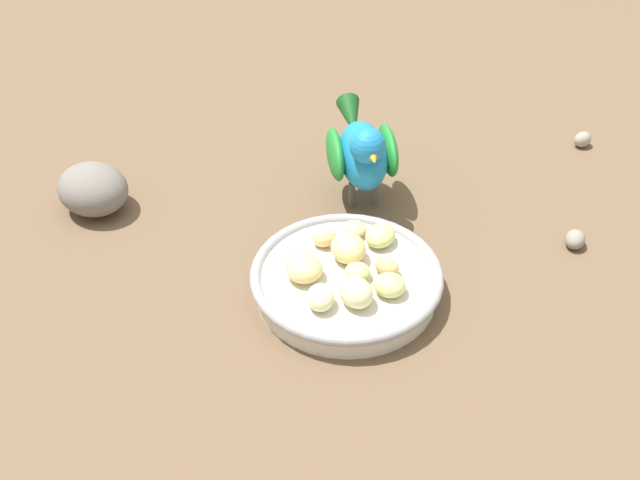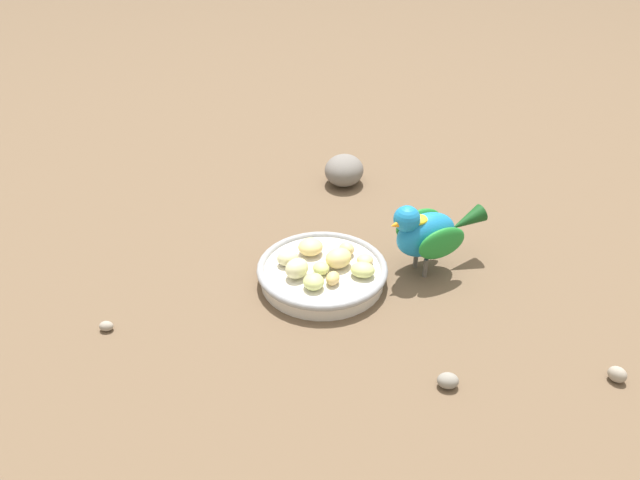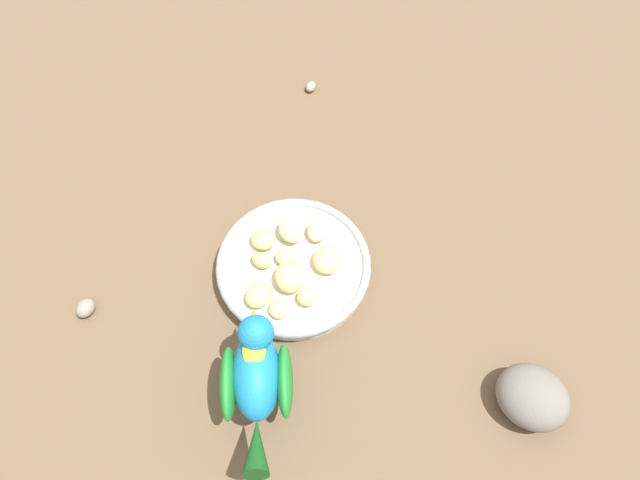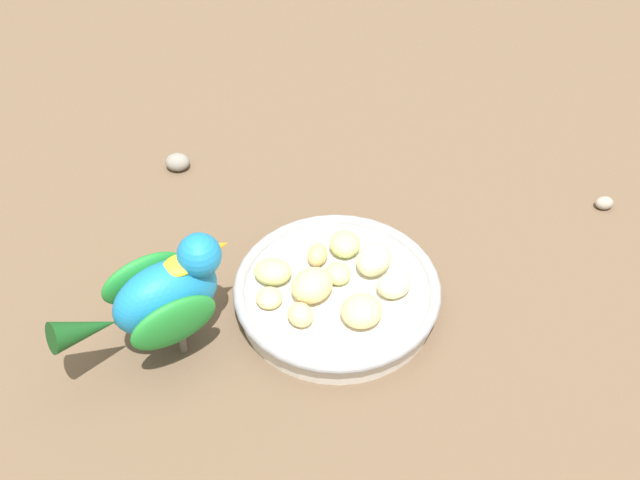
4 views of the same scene
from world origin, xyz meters
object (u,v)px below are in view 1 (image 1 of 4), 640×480
feeding_bowl (346,281)px  apple_piece_6 (387,266)px  apple_piece_4 (354,229)px  parrot (362,151)px  apple_piece_1 (357,272)px  apple_piece_7 (324,237)px  apple_piece_2 (321,297)px  apple_piece_5 (347,250)px  apple_piece_8 (356,292)px  apple_piece_0 (304,268)px  apple_piece_3 (390,285)px  pebble_1 (583,139)px  rock_large (93,189)px  pebble_2 (575,239)px  apple_piece_9 (380,236)px

feeding_bowl → apple_piece_6: apple_piece_6 is taller
apple_piece_4 → parrot: size_ratio=0.16×
apple_piece_1 → apple_piece_7: (0.03, 0.05, 0.00)m
apple_piece_2 → apple_piece_5: apple_piece_5 is taller
apple_piece_8 → apple_piece_7: bearing=42.4°
apple_piece_2 → apple_piece_4: size_ratio=1.30×
apple_piece_5 → apple_piece_8: bearing=-149.9°
apple_piece_0 → apple_piece_6: size_ratio=1.46×
feeding_bowl → apple_piece_4: apple_piece_4 is taller
apple_piece_3 → apple_piece_4: bearing=42.3°
apple_piece_3 → pebble_1: (0.37, -0.12, -0.02)m
rock_large → apple_piece_4: bearing=-81.3°
apple_piece_6 → apple_piece_7: size_ratio=1.02×
parrot → apple_piece_0: bearing=-29.3°
apple_piece_2 → pebble_1: 0.45m
pebble_2 → apple_piece_2: bearing=137.0°
apple_piece_5 → pebble_2: 0.25m
apple_piece_0 → apple_piece_1: size_ratio=1.47×
feeding_bowl → apple_piece_6: 0.04m
apple_piece_3 → parrot: size_ratio=0.20×
apple_piece_6 → apple_piece_9: 0.05m
apple_piece_8 → pebble_2: size_ratio=1.40×
apple_piece_8 → pebble_1: 0.43m
apple_piece_2 → parrot: bearing=10.6°
apple_piece_6 → apple_piece_4: bearing=49.5°
apple_piece_0 → apple_piece_3: 0.08m
apple_piece_1 → apple_piece_2: size_ratio=0.80×
rock_large → apple_piece_2: bearing=-102.4°
apple_piece_0 → apple_piece_2: 0.04m
pebble_1 → pebble_2: 0.20m
apple_piece_5 → apple_piece_7: size_ratio=1.61×
feeding_bowl → apple_piece_8: (-0.03, -0.02, 0.02)m
apple_piece_9 → parrot: (0.09, 0.06, 0.03)m
apple_piece_3 → apple_piece_7: size_ratio=1.25×
apple_piece_2 → feeding_bowl: bearing=-6.4°
apple_piece_7 → pebble_1: apple_piece_7 is taller
apple_piece_9 → pebble_1: 0.35m
apple_piece_8 → apple_piece_9: (0.09, 0.01, -0.00)m
apple_piece_0 → apple_piece_5: apple_piece_5 is taller
apple_piece_6 → apple_piece_8: apple_piece_8 is taller
feeding_bowl → apple_piece_8: 0.05m
apple_piece_9 → apple_piece_1: bearing=178.5°
apple_piece_0 → apple_piece_8: bearing=-103.1°
apple_piece_1 → apple_piece_4: apple_piece_1 is taller
apple_piece_9 → pebble_1: apple_piece_9 is taller
apple_piece_4 → apple_piece_5: size_ratio=0.61×
feeding_bowl → apple_piece_8: size_ratio=5.26×
apple_piece_1 → pebble_2: apple_piece_1 is taller
apple_piece_4 → apple_piece_7: (-0.03, 0.02, 0.00)m
apple_piece_2 → pebble_2: apple_piece_2 is taller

